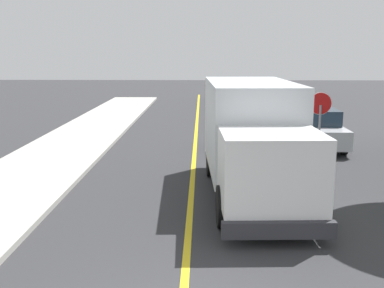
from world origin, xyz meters
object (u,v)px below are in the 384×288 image
object	(u,v)px
parked_van_across	(317,129)
box_truck	(253,134)
parked_car_near	(242,132)
parked_car_far	(235,99)
stop_sign	(320,115)
parked_car_mid	(236,110)
parked_car_furthest	(226,92)

from	to	relation	value
parked_van_across	box_truck	bearing A→B (deg)	-117.64
parked_car_near	parked_car_far	size ratio (longest dim) A/B	1.00
box_truck	stop_sign	size ratio (longest dim) A/B	2.75
parked_car_mid	parked_car_far	world-z (taller)	same
parked_car_far	parked_car_near	bearing A→B (deg)	-92.68
box_truck	parked_car_far	size ratio (longest dim) A/B	1.64
box_truck	parked_van_across	bearing A→B (deg)	62.36
box_truck	parked_van_across	distance (m)	7.50
box_truck	parked_car_near	distance (m)	5.91
parked_car_far	parked_van_across	bearing A→B (deg)	-78.04
parked_car_furthest	stop_sign	world-z (taller)	stop_sign
parked_car_mid	parked_car_far	bearing A→B (deg)	86.56
box_truck	stop_sign	distance (m)	4.36
parked_car_furthest	parked_car_near	bearing A→B (deg)	-90.93
parked_car_mid	parked_van_across	size ratio (longest dim) A/B	1.00
parked_van_across	parked_car_furthest	bearing A→B (deg)	99.30
box_truck	parked_van_across	world-z (taller)	box_truck
box_truck	parked_car_furthest	world-z (taller)	box_truck
box_truck	parked_car_far	world-z (taller)	box_truck
box_truck	parked_van_across	xyz separation A→B (m)	(3.45, 6.59, -0.97)
parked_car_near	parked_van_across	distance (m)	3.34
parked_car_far	stop_sign	size ratio (longest dim) A/B	1.67
parked_car_mid	stop_sign	xyz separation A→B (m)	(2.29, -9.45, 1.06)
parked_car_near	parked_car_far	distance (m)	13.19
parked_car_furthest	parked_van_across	distance (m)	18.21
stop_sign	parked_car_far	bearing A→B (deg)	97.01
box_truck	parked_car_mid	world-z (taller)	box_truck
parked_car_near	parked_car_furthest	xyz separation A→B (m)	(0.30, 18.74, 0.00)
parked_car_near	stop_sign	size ratio (longest dim) A/B	1.67
parked_car_mid	parked_van_across	xyz separation A→B (m)	(3.00, -6.26, 0.00)
parked_car_mid	parked_car_far	size ratio (longest dim) A/B	1.00
parked_car_far	parked_car_furthest	world-z (taller)	same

